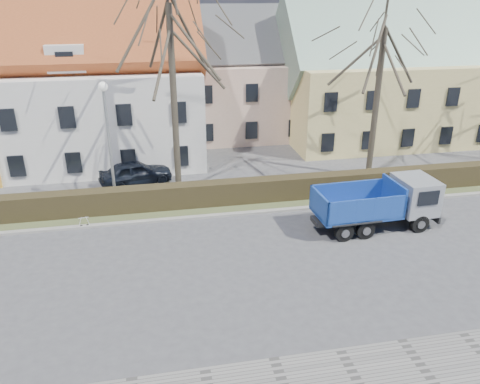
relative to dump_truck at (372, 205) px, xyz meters
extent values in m
plane|color=#444447|center=(-6.98, -1.92, -1.26)|extent=(120.00, 120.00, 0.00)
cube|color=gray|center=(-6.98, 2.68, -1.20)|extent=(80.00, 0.30, 0.12)
cube|color=#454F2C|center=(-6.98, 4.28, -1.21)|extent=(80.00, 3.00, 0.10)
cube|color=black|center=(-6.98, 4.08, -0.61)|extent=(60.00, 0.90, 1.30)
imported|color=black|center=(-11.45, 8.10, -0.53)|extent=(4.64, 2.86, 1.47)
camera|label=1|loc=(-10.24, -19.16, 9.58)|focal=35.00mm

